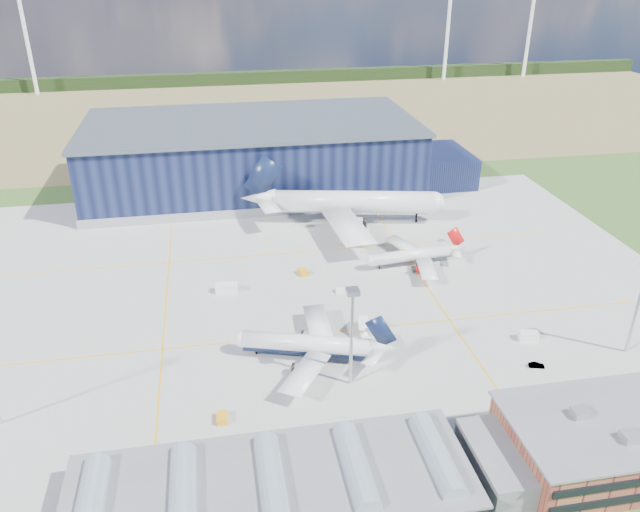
{
  "coord_description": "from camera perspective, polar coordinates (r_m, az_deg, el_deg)",
  "views": [
    {
      "loc": [
        -15.53,
        -134.12,
        83.47
      ],
      "look_at": [
        11.96,
        16.76,
        7.34
      ],
      "focal_mm": 35.0,
      "sensor_mm": 36.0,
      "label": 1
    }
  ],
  "objects": [
    {
      "name": "gse_tug_c",
      "position": [
        176.89,
        -1.57,
        -1.49
      ],
      "size": [
        3.06,
        3.88,
        1.48
      ],
      "primitive_type": "cube",
      "rotation": [
        0.0,
        0.0,
        0.31
      ],
      "color": "orange",
      "rests_on": "ground"
    },
    {
      "name": "gse_van_b",
      "position": [
        204.09,
        3.94,
        2.56
      ],
      "size": [
        3.65,
        5.58,
        2.35
      ],
      "primitive_type": "cube",
      "rotation": [
        0.0,
        0.0,
        0.27
      ],
      "color": "white",
      "rests_on": "ground"
    },
    {
      "name": "car_a",
      "position": [
        133.55,
        -1.96,
        -12.01
      ],
      "size": [
        3.23,
        1.48,
        1.07
      ],
      "primitive_type": "imported",
      "rotation": [
        0.0,
        0.0,
        1.5
      ],
      "color": "#99999E",
      "rests_on": "ground"
    },
    {
      "name": "gse_van_c",
      "position": [
        156.45,
        18.51,
        -6.93
      ],
      "size": [
        4.79,
        2.93,
        2.15
      ],
      "primitive_type": "cube",
      "rotation": [
        0.0,
        0.0,
        1.39
      ],
      "color": "white",
      "rests_on": "ground"
    },
    {
      "name": "farmland",
      "position": [
        364.16,
        -7.81,
        12.91
      ],
      "size": [
        600.0,
        220.0,
        0.01
      ],
      "primitive_type": "cube",
      "color": "olive",
      "rests_on": "ground"
    },
    {
      "name": "light_mast_center",
      "position": [
        126.97,
        2.93,
        -6.04
      ],
      "size": [
        2.6,
        2.6,
        23.0
      ],
      "color": "#ACAEB3",
      "rests_on": "ground"
    },
    {
      "name": "gse_tug_b",
      "position": [
        121.59,
        -1.54,
        -16.52
      ],
      "size": [
        2.46,
        3.37,
        1.37
      ],
      "primitive_type": "cube",
      "rotation": [
        0.0,
        0.0,
        -0.12
      ],
      "color": "orange",
      "rests_on": "ground"
    },
    {
      "name": "airliner_red",
      "position": [
        182.0,
        8.4,
        0.6
      ],
      "size": [
        34.37,
        33.76,
        10.24
      ],
      "primitive_type": null,
      "rotation": [
        0.0,
        0.0,
        3.24
      ],
      "color": "silver",
      "rests_on": "ground"
    },
    {
      "name": "hangar",
      "position": [
        240.64,
        -5.55,
        8.9
      ],
      "size": [
        145.0,
        62.0,
        26.1
      ],
      "color": "black",
      "rests_on": "ground"
    },
    {
      "name": "ground",
      "position": [
        158.74,
        -3.18,
        -5.37
      ],
      "size": [
        600.0,
        600.0,
        0.0
      ],
      "primitive_type": "plane",
      "color": "#30501E",
      "rests_on": "ground"
    },
    {
      "name": "car_b",
      "position": [
        147.8,
        19.19,
        -9.42
      ],
      "size": [
        3.65,
        2.12,
        1.14
      ],
      "primitive_type": "imported",
      "rotation": [
        0.0,
        0.0,
        1.29
      ],
      "color": "#99999E",
      "rests_on": "ground"
    },
    {
      "name": "gse_cart_b",
      "position": [
        168.06,
        1.91,
        -3.17
      ],
      "size": [
        2.87,
        2.08,
        1.16
      ],
      "primitive_type": "cube",
      "rotation": [
        0.0,
        0.0,
        1.46
      ],
      "color": "white",
      "rests_on": "ground"
    },
    {
      "name": "airliner_widebody",
      "position": [
        207.59,
        3.08,
        5.97
      ],
      "size": [
        80.52,
        79.37,
        22.29
      ],
      "primitive_type": null,
      "rotation": [
        0.0,
        0.0,
        -0.2
      ],
      "color": "silver",
      "rests_on": "ground"
    },
    {
      "name": "glass_concourse",
      "position": [
        109.28,
        -2.44,
        -20.52
      ],
      "size": [
        78.0,
        23.0,
        8.6
      ],
      "color": "black",
      "rests_on": "ground"
    },
    {
      "name": "gse_van_a",
      "position": [
        169.64,
        -8.55,
        -2.91
      ],
      "size": [
        6.03,
        3.14,
        2.53
      ],
      "primitive_type": "cube",
      "rotation": [
        0.0,
        0.0,
        1.46
      ],
      "color": "white",
      "rests_on": "ground"
    },
    {
      "name": "ops_building",
      "position": [
        129.07,
        26.69,
        -14.55
      ],
      "size": [
        46.0,
        23.0,
        10.9
      ],
      "color": "brown",
      "rests_on": "ground"
    },
    {
      "name": "airliner_navy",
      "position": [
        139.52,
        -1.23,
        -7.29
      ],
      "size": [
        46.72,
        46.2,
        12.18
      ],
      "primitive_type": null,
      "rotation": [
        0.0,
        0.0,
        2.83
      ],
      "color": "silver",
      "rests_on": "ground"
    },
    {
      "name": "gse_tug_a",
      "position": [
        127.65,
        -8.97,
        -14.43
      ],
      "size": [
        2.1,
        3.33,
        1.36
      ],
      "primitive_type": "cube",
      "rotation": [
        0.0,
        0.0,
        -0.03
      ],
      "color": "orange",
      "rests_on": "ground"
    },
    {
      "name": "treeline",
      "position": [
        441.61,
        -8.46,
        15.76
      ],
      "size": [
        600.0,
        8.0,
        8.0
      ],
      "primitive_type": "cube",
      "color": "black",
      "rests_on": "ground"
    },
    {
      "name": "airstair",
      "position": [
        151.17,
        3.96,
        -6.4
      ],
      "size": [
        3.38,
        5.81,
        3.49
      ],
      "primitive_type": "cube",
      "rotation": [
        0.0,
        0.0,
        -0.23
      ],
      "color": "white",
      "rests_on": "ground"
    },
    {
      "name": "apron",
      "position": [
        167.26,
        -3.63,
        -3.58
      ],
      "size": [
        220.0,
        160.0,
        0.08
      ],
      "color": "#A1A19C",
      "rests_on": "ground"
    }
  ]
}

